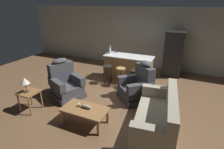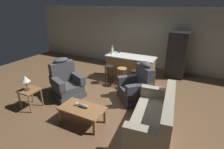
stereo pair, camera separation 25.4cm
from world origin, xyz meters
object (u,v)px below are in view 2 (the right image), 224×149
object	(u,v)px
refrigerator	(177,55)
bottle_short_amber	(113,50)
recliner_near_island	(137,87)
bar_stool_middle	(122,74)
bottle_wine_dark	(112,51)
coffee_table	(82,110)
end_table	(30,93)
bar_stool_right	(136,76)
bar_stool_left	(109,71)
bottle_tall_green	(119,51)
fish_figurine	(82,105)
table_lamp	(25,80)
couch	(155,119)
recliner_near_lamp	(66,83)
kitchen_island	(130,68)

from	to	relation	value
refrigerator	bottle_short_amber	distance (m)	2.50
recliner_near_island	bar_stool_middle	distance (m)	1.03
bottle_wine_dark	bottle_short_amber	bearing A→B (deg)	109.58
coffee_table	end_table	world-z (taller)	end_table
bottle_wine_dark	bar_stool_right	bearing A→B (deg)	-26.18
bar_stool_middle	bottle_wine_dark	world-z (taller)	bottle_wine_dark
bar_stool_left	bottle_tall_green	xyz separation A→B (m)	(-0.03, 0.89, 0.56)
coffee_table	fish_figurine	distance (m)	0.10
bar_stool_middle	end_table	bearing A→B (deg)	-125.08
bar_stool_middle	bottle_short_amber	bearing A→B (deg)	135.18
bar_stool_right	table_lamp	bearing A→B (deg)	-132.21
recliner_near_island	bottle_wine_dark	xyz separation A→B (m)	(-1.49, 1.23, 0.65)
couch	refrigerator	world-z (taller)	refrigerator
recliner_near_lamp	kitchen_island	xyz separation A→B (m)	(1.33, 2.03, 0.06)
bar_stool_middle	bottle_tall_green	size ratio (longest dim) A/B	3.25
recliner_near_island	end_table	world-z (taller)	recliner_near_island
bar_stool_right	bottle_short_amber	xyz separation A→B (m)	(-1.24, 0.73, 0.60)
couch	bar_stool_left	size ratio (longest dim) A/B	2.92
end_table	bar_stool_right	size ratio (longest dim) A/B	0.82
recliner_near_island	bottle_tall_green	world-z (taller)	recliner_near_island
kitchen_island	bar_stool_right	size ratio (longest dim) A/B	2.65
recliner_near_island	bar_stool_left	size ratio (longest dim) A/B	1.76
kitchen_island	bottle_tall_green	xyz separation A→B (m)	(-0.58, 0.26, 0.55)
fish_figurine	bar_stool_middle	xyz separation A→B (m)	(0.02, 2.27, 0.01)
bottle_tall_green	recliner_near_island	bearing A→B (deg)	-49.03
coffee_table	recliner_near_lamp	size ratio (longest dim) A/B	0.92
fish_figurine	bar_stool_left	xyz separation A→B (m)	(-0.48, 2.27, 0.01)
refrigerator	bottle_short_amber	size ratio (longest dim) A/B	5.51
recliner_near_island	bottle_wine_dark	world-z (taller)	bottle_wine_dark
refrigerator	bottle_wine_dark	size ratio (longest dim) A/B	5.59
bar_stool_right	bottle_tall_green	distance (m)	1.47
couch	bar_stool_middle	bearing A→B (deg)	-55.10
bar_stool_middle	bottle_wine_dark	distance (m)	1.08
kitchen_island	bottle_tall_green	bearing A→B (deg)	156.36
bar_stool_left	coffee_table	bearing A→B (deg)	-77.78
coffee_table	bar_stool_middle	distance (m)	2.30
bottle_short_amber	bar_stool_middle	bearing A→B (deg)	-44.82
bottle_short_amber	bottle_wine_dark	xyz separation A→B (m)	(0.05, -0.15, -0.00)
end_table	bar_stool_right	distance (m)	3.26
refrigerator	bar_stool_left	bearing A→B (deg)	-137.70
coffee_table	recliner_near_lamp	world-z (taller)	recliner_near_lamp
recliner_near_lamp	table_lamp	size ratio (longest dim) A/B	2.93
end_table	bottle_wine_dark	size ratio (longest dim) A/B	1.78
bar_stool_right	bottle_short_amber	size ratio (longest dim) A/B	2.13
kitchen_island	bottle_short_amber	distance (m)	0.99
fish_figurine	bar_stool_left	distance (m)	2.32
fish_figurine	bar_stool_left	bearing A→B (deg)	101.93
table_lamp	bottle_wine_dark	world-z (taller)	bottle_wine_dark
bar_stool_right	recliner_near_island	bearing A→B (deg)	-65.45
table_lamp	bar_stool_left	world-z (taller)	table_lamp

